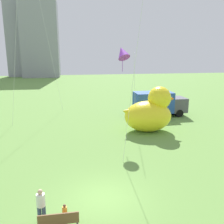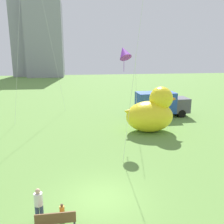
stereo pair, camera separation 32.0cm
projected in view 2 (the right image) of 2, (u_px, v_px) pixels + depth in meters
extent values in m
plane|color=#669444|center=(102.00, 197.00, 13.07)|extent=(140.00, 140.00, 0.00)
cube|color=brown|center=(56.00, 220.00, 10.70)|extent=(1.72, 0.46, 0.06)
cube|color=brown|center=(55.00, 218.00, 10.45)|extent=(1.72, 0.07, 0.45)
cube|color=#47474C|center=(74.00, 223.00, 10.86)|extent=(0.08, 0.37, 0.39)
cylinder|color=#38476B|center=(37.00, 213.00, 11.22)|extent=(0.18, 0.18, 0.78)
cylinder|color=#38476B|center=(42.00, 212.00, 11.24)|extent=(0.18, 0.18, 0.78)
cylinder|color=white|center=(38.00, 199.00, 11.07)|extent=(0.39, 0.39, 0.59)
sphere|color=#D8AD8C|center=(38.00, 191.00, 10.97)|extent=(0.23, 0.23, 0.23)
cylinder|color=silver|center=(61.00, 217.00, 11.16)|extent=(0.10, 0.10, 0.45)
cylinder|color=silver|center=(64.00, 217.00, 11.17)|extent=(0.10, 0.10, 0.45)
cylinder|color=gold|center=(62.00, 210.00, 11.07)|extent=(0.22, 0.22, 0.34)
sphere|color=brown|center=(62.00, 205.00, 11.01)|extent=(0.13, 0.13, 0.13)
ellipsoid|color=yellow|center=(149.00, 116.00, 23.56)|extent=(4.49, 3.32, 2.93)
sphere|color=yellow|center=(161.00, 98.00, 23.30)|extent=(2.19, 2.19, 2.19)
cone|color=orange|center=(171.00, 99.00, 23.46)|extent=(0.98, 0.98, 0.98)
cone|color=yellow|center=(129.00, 112.00, 23.18)|extent=(1.34, 1.17, 1.41)
cube|color=#264CA5|center=(155.00, 103.00, 28.98)|extent=(4.48, 2.43, 2.40)
cube|color=#4C4C56|center=(180.00, 105.00, 29.57)|extent=(1.78, 2.35, 1.68)
cylinder|color=black|center=(178.00, 111.00, 29.74)|extent=(0.97, 2.43, 0.90)
cylinder|color=black|center=(147.00, 113.00, 29.11)|extent=(0.97, 2.43, 0.90)
cube|color=gray|center=(24.00, 19.00, 74.00)|extent=(7.20, 9.07, 33.29)
cube|color=gray|center=(45.00, 40.00, 73.44)|extent=(10.30, 9.88, 21.40)
cylinder|color=silver|center=(136.00, 94.00, 22.77)|extent=(0.92, 2.22, 7.38)
cone|color=purple|center=(124.00, 52.00, 22.16)|extent=(1.57, 1.82, 1.52)
cylinder|color=purple|center=(124.00, 63.00, 22.38)|extent=(0.04, 0.04, 1.60)
cylinder|color=silver|center=(136.00, 54.00, 15.80)|extent=(1.64, 0.25, 14.63)
cylinder|color=silver|center=(19.00, 23.00, 24.90)|extent=(2.10, 2.35, 20.45)
cylinder|color=silver|center=(49.00, 33.00, 28.77)|extent=(2.87, 1.98, 19.01)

